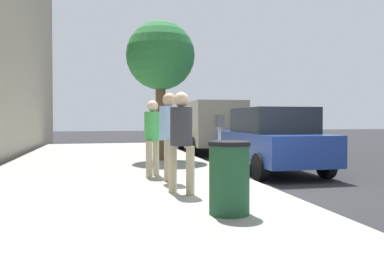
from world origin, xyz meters
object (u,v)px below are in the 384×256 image
object	(u,v)px
pedestrian_at_meter	(169,129)
pedestrian_bystander	(181,134)
trash_bin	(229,177)
traffic_signal	(161,95)
parked_van_far	(208,124)
parking_officer	(153,132)
street_tree	(160,57)
parking_meter	(219,133)
parked_sedan_near	(270,140)

from	to	relation	value
pedestrian_at_meter	pedestrian_bystander	distance (m)	1.21
pedestrian_bystander	trash_bin	world-z (taller)	pedestrian_bystander
trash_bin	traffic_signal	bearing A→B (deg)	-4.24
pedestrian_at_meter	traffic_signal	size ratio (longest dim) A/B	0.52
parked_van_far	trash_bin	bearing A→B (deg)	165.80
traffic_signal	trash_bin	xyz separation A→B (m)	(-12.58, 0.93, -1.92)
pedestrian_at_meter	traffic_signal	world-z (taller)	traffic_signal
parking_officer	street_tree	xyz separation A→B (m)	(3.40, -0.69, 2.27)
pedestrian_at_meter	street_tree	distance (m)	4.86
traffic_signal	trash_bin	distance (m)	12.76
parking_officer	traffic_signal	xyz separation A→B (m)	(8.91, -1.53, 1.40)
parking_meter	street_tree	bearing A→B (deg)	8.23
pedestrian_at_meter	street_tree	size ratio (longest dim) A/B	0.42
parked_sedan_near	trash_bin	world-z (taller)	parked_sedan_near
parking_officer	street_tree	distance (m)	4.15
parking_meter	street_tree	size ratio (longest dim) A/B	0.32
parking_officer	parked_sedan_near	world-z (taller)	parking_officer
street_tree	trash_bin	size ratio (longest dim) A/B	4.39
pedestrian_at_meter	parking_meter	bearing A→B (deg)	-0.72
pedestrian_at_meter	parked_sedan_near	bearing A→B (deg)	30.67
street_tree	trash_bin	bearing A→B (deg)	179.23
parked_sedan_near	pedestrian_bystander	bearing A→B (deg)	135.21
parking_officer	parked_van_far	size ratio (longest dim) A/B	0.33
traffic_signal	street_tree	bearing A→B (deg)	171.34
pedestrian_at_meter	parking_officer	bearing A→B (deg)	102.61
parking_officer	trash_bin	size ratio (longest dim) A/B	1.73
pedestrian_bystander	traffic_signal	xyz separation A→B (m)	(11.04, -1.30, 1.36)
pedestrian_at_meter	parking_officer	distance (m)	0.95
parking_officer	trash_bin	distance (m)	3.75
parking_meter	parked_sedan_near	size ratio (longest dim) A/B	0.32
street_tree	parking_meter	bearing A→B (deg)	-171.77
parked_sedan_near	street_tree	bearing A→B (deg)	49.21
street_tree	parking_officer	bearing A→B (deg)	168.51
pedestrian_at_meter	parked_van_far	distance (m)	8.93
pedestrian_at_meter	parked_sedan_near	world-z (taller)	pedestrian_at_meter
parked_sedan_near	traffic_signal	size ratio (longest dim) A/B	1.23
parking_meter	parked_sedan_near	distance (m)	2.89
trash_bin	parking_officer	bearing A→B (deg)	9.25
pedestrian_at_meter	trash_bin	size ratio (longest dim) A/B	1.84
street_tree	traffic_signal	size ratio (longest dim) A/B	1.23
pedestrian_at_meter	parked_sedan_near	distance (m)	3.76
parking_meter	parking_officer	world-z (taller)	parking_officer
pedestrian_bystander	traffic_signal	world-z (taller)	traffic_signal
parked_van_far	trash_bin	distance (m)	11.46
parked_van_far	parking_officer	bearing A→B (deg)	155.37
parking_officer	trash_bin	world-z (taller)	parking_officer
pedestrian_at_meter	parked_van_far	xyz separation A→B (m)	(8.34, -3.18, -0.00)
pedestrian_bystander	pedestrian_at_meter	bearing A→B (deg)	49.22
parked_sedan_near	street_tree	size ratio (longest dim) A/B	1.00
parked_sedan_near	street_tree	xyz separation A→B (m)	(2.34, 2.71, 2.55)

